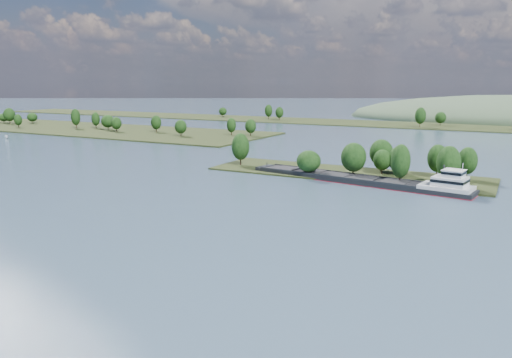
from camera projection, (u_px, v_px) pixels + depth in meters
The scene contains 6 objects.
ground at pixel (273, 212), 129.16m from camera, with size 1800.00×1800.00×0.00m, color #354D5C.
tree_island at pixel (362, 164), 176.69m from camera, with size 100.00×31.35×14.28m.
left_bank at pixel (74, 127), 356.15m from camera, with size 300.00×80.00×15.44m.
back_shoreline at pixel (453, 126), 366.36m from camera, with size 900.00×60.00×15.52m.
cargo_barge at pixel (370, 180), 163.74m from camera, with size 77.42×20.57×10.40m.
motorboat at pixel (6, 137), 294.72m from camera, with size 2.00×5.33×2.06m, color silver.
Camera 1 is at (55.43, 7.76, 33.22)m, focal length 35.00 mm.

